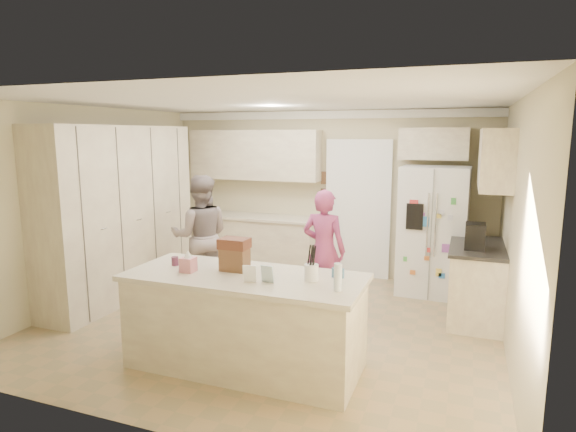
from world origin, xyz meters
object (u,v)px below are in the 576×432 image
at_px(island_base, 245,323).
at_px(teen_boy, 201,236).
at_px(refrigerator, 433,231).
at_px(dollhouse_body, 235,259).
at_px(coffee_maker, 475,236).
at_px(tissue_box, 188,265).
at_px(utensil_crock, 311,272).
at_px(teen_girl, 324,250).

xyz_separation_m(island_base, teen_boy, (-1.49, 1.71, 0.41)).
distance_m(refrigerator, dollhouse_body, 3.27).
relative_size(coffee_maker, tissue_box, 2.14).
xyz_separation_m(utensil_crock, teen_girl, (-0.38, 1.72, -0.22)).
bearing_deg(teen_boy, teen_girl, 154.01).
relative_size(refrigerator, tissue_box, 12.86).
xyz_separation_m(teen_boy, teen_girl, (1.76, 0.06, -0.07)).
height_order(refrigerator, island_base, refrigerator).
height_order(island_base, teen_boy, teen_boy).
height_order(tissue_box, dollhouse_body, dollhouse_body).
relative_size(coffee_maker, utensil_crock, 2.00).
bearing_deg(coffee_maker, dollhouse_body, -140.71).
height_order(coffee_maker, teen_girl, teen_girl).
distance_m(refrigerator, utensil_crock, 2.99).
relative_size(tissue_box, dollhouse_body, 0.54).
distance_m(refrigerator, island_base, 3.31).
height_order(island_base, teen_girl, teen_girl).
xyz_separation_m(coffee_maker, teen_girl, (-1.78, -0.13, -0.29)).
bearing_deg(tissue_box, teen_boy, 117.46).
relative_size(refrigerator, coffee_maker, 6.00).
relative_size(coffee_maker, island_base, 0.14).
distance_m(tissue_box, teen_girl, 2.05).
bearing_deg(island_base, utensil_crock, 4.40).
distance_m(island_base, tissue_box, 0.79).
height_order(refrigerator, dollhouse_body, refrigerator).
xyz_separation_m(dollhouse_body, teen_boy, (-1.34, 1.61, -0.19)).
xyz_separation_m(refrigerator, island_base, (-1.52, -2.91, -0.46)).
bearing_deg(dollhouse_body, coffee_maker, 39.29).
xyz_separation_m(utensil_crock, teen_boy, (-2.14, 1.66, -0.15)).
bearing_deg(utensil_crock, tissue_box, -172.87).
relative_size(island_base, tissue_box, 15.71).
xyz_separation_m(coffee_maker, tissue_box, (-2.60, -2.00, -0.07)).
bearing_deg(refrigerator, teen_girl, -135.62).
bearing_deg(teen_girl, teen_boy, 5.88).
bearing_deg(dollhouse_body, utensil_crock, -3.58).
height_order(utensil_crock, teen_girl, teen_girl).
height_order(refrigerator, tissue_box, refrigerator).
relative_size(utensil_crock, tissue_box, 1.07).
distance_m(utensil_crock, dollhouse_body, 0.80).
bearing_deg(utensil_crock, island_base, -175.60).
xyz_separation_m(utensil_crock, dollhouse_body, (-0.80, 0.05, 0.04)).
bearing_deg(island_base, teen_girl, 81.38).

